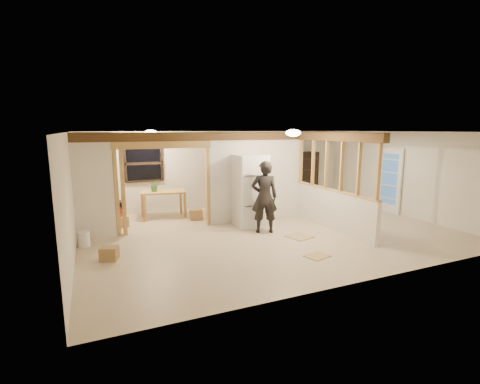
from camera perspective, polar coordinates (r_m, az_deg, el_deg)
name	(u,v)px	position (r m, az deg, el deg)	size (l,w,h in m)	color
floor	(270,232)	(8.93, 4.93, -6.48)	(9.00, 6.50, 0.01)	#BDAB8D
ceiling	(272,132)	(8.56, 5.19, 9.80)	(9.00, 6.50, 0.01)	white
wall_back	(224,169)	(11.59, -2.64, 3.75)	(9.00, 0.01, 2.50)	silver
wall_front	(366,210)	(6.06, 19.91, -2.87)	(9.00, 0.01, 2.50)	silver
wall_left	(70,197)	(7.64, -26.13, -0.69)	(0.01, 6.50, 2.50)	silver
wall_right	(403,174)	(11.49, 25.21, 2.72)	(0.01, 6.50, 2.50)	silver
partition_left_stub	(93,186)	(8.81, -22.91, 0.88)	(0.90, 0.12, 2.50)	silver
partition_center	(257,177)	(9.80, 2.74, 2.55)	(2.80, 0.12, 2.50)	silver
doorway_frame	(164,188)	(9.00, -12.30, 0.67)	(2.46, 0.14, 2.20)	tan
header_beam_back	(216,136)	(9.25, -3.97, 9.11)	(7.00, 0.18, 0.22)	brown
header_beam_right	(335,137)	(9.12, 15.38, 8.75)	(0.18, 3.30, 0.22)	brown
pony_wall	(332,210)	(9.34, 14.84, -2.84)	(0.12, 3.20, 1.00)	silver
stud_partition	(334,165)	(9.16, 15.17, 4.25)	(0.14, 3.20, 1.32)	tan
window_back	(144,164)	(10.83, -15.50, 4.53)	(1.12, 0.10, 1.10)	black
french_door	(390,180)	(11.73, 23.40, 1.76)	(0.12, 0.86, 2.00)	white
ceiling_dome_main	(293,133)	(8.28, 8.72, 9.58)	(0.36, 0.36, 0.16)	#FFEABF
ceiling_dome_util	(151,132)	(9.94, -14.45, 9.47)	(0.32, 0.32, 0.14)	#FFEABF
hanging_bulb	(175,144)	(9.36, -10.62, 7.75)	(0.07, 0.07, 0.07)	#FFD88C
refrigerator	(250,190)	(9.28, 1.66, 0.26)	(0.78, 0.76, 1.90)	silver
woman	(264,197)	(8.63, 4.01, -0.83)	(0.66, 0.43, 1.81)	black
work_table	(164,204)	(10.43, -12.42, -1.98)	(1.25, 0.63, 0.79)	tan
potted_plant	(154,186)	(10.34, -13.86, 1.02)	(0.30, 0.26, 0.33)	#407935
shop_vac	(116,213)	(9.95, -19.66, -3.31)	(0.51, 0.51, 0.66)	#A72A14
bookshelf	(306,176)	(12.89, 10.78, 2.58)	(0.88, 0.29, 1.76)	black
bucket	(84,239)	(8.49, -24.28, -7.04)	(0.27, 0.27, 0.34)	white
box_util_a	(196,214)	(10.09, -7.25, -3.65)	(0.35, 0.30, 0.30)	#9C794B
box_util_b	(122,222)	(9.78, -18.86, -4.66)	(0.29, 0.29, 0.27)	#9C794B
box_front	(109,253)	(7.47, -20.65, -9.41)	(0.33, 0.27, 0.27)	#9C794B
floor_panel_near	(299,236)	(8.58, 9.69, -7.21)	(0.52, 0.52, 0.02)	tan
floor_panel_far	(317,256)	(7.39, 12.58, -10.20)	(0.47, 0.38, 0.02)	tan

